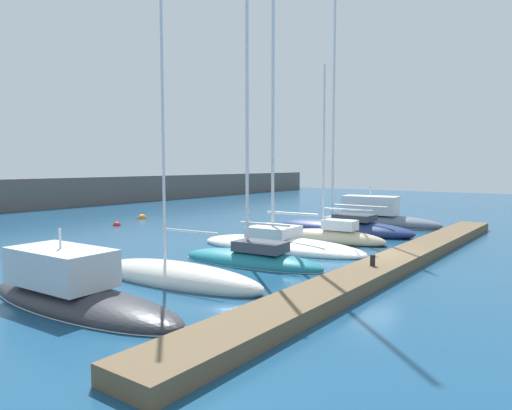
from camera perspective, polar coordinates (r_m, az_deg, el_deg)
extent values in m
plane|color=navy|center=(22.35, 13.46, -6.69)|extent=(120.00, 120.00, 0.00)
cube|color=brown|center=(21.83, 16.70, -6.39)|extent=(29.63, 1.77, 0.49)
ellipsoid|color=#2D2D33|center=(16.08, -20.41, -11.00)|extent=(2.79, 8.67, 0.93)
ellipsoid|color=silver|center=(16.10, -20.40, -11.32)|extent=(2.82, 8.75, 0.12)
cube|color=silver|center=(16.58, -22.38, -6.85)|extent=(2.04, 3.64, 1.18)
cube|color=black|center=(16.85, -23.10, -6.07)|extent=(1.75, 0.96, 0.66)
cylinder|color=silver|center=(16.42, -22.48, -3.74)|extent=(0.08, 0.08, 0.64)
ellipsoid|color=silver|center=(18.24, -9.56, -8.62)|extent=(2.66, 7.77, 1.22)
cylinder|color=silver|center=(18.20, -11.15, 10.51)|extent=(0.11, 0.11, 10.88)
cylinder|color=silver|center=(17.49, -7.97, -3.12)|extent=(0.32, 2.55, 0.08)
ellipsoid|color=#19707F|center=(21.39, -0.59, -6.79)|extent=(2.83, 7.18, 0.99)
ellipsoid|color=silver|center=(21.41, -0.59, -7.02)|extent=(2.85, 7.25, 0.12)
cylinder|color=silver|center=(21.14, -1.08, 10.06)|extent=(0.15, 0.15, 11.48)
cylinder|color=silver|center=(20.76, 1.02, -2.29)|extent=(0.33, 2.50, 0.10)
cube|color=#333842|center=(21.01, 0.53, -5.00)|extent=(1.50, 2.41, 0.45)
ellipsoid|color=white|center=(25.07, 2.92, -5.08)|extent=(3.84, 9.69, 1.08)
cylinder|color=silver|center=(25.68, 2.07, 18.72)|extent=(0.17, 0.17, 19.87)
cylinder|color=silver|center=(24.48, 4.37, -1.02)|extent=(0.32, 2.93, 0.12)
cube|color=silver|center=(25.13, 2.17, -3.18)|extent=(2.46, 2.42, 0.55)
ellipsoid|color=beige|center=(27.61, 9.18, -3.97)|extent=(2.06, 6.37, 1.05)
ellipsoid|color=black|center=(27.65, 9.17, -4.37)|extent=(2.08, 6.44, 0.12)
cylinder|color=silver|center=(27.56, 8.14, 6.85)|extent=(0.12, 0.12, 9.32)
cylinder|color=silver|center=(27.07, 10.98, -0.53)|extent=(0.28, 2.80, 0.08)
cube|color=silver|center=(27.33, 10.06, -2.36)|extent=(1.23, 1.94, 0.56)
ellipsoid|color=navy|center=(31.42, 10.47, -2.84)|extent=(3.11, 9.38, 1.19)
cylinder|color=silver|center=(31.77, 9.33, 12.23)|extent=(0.15, 0.15, 15.36)
cylinder|color=silver|center=(30.81, 12.32, -0.13)|extent=(0.16, 3.64, 0.11)
cube|color=#333842|center=(31.01, 11.77, -1.47)|extent=(1.75, 2.43, 0.41)
ellipsoid|color=slate|center=(35.43, 14.51, -2.03)|extent=(3.34, 9.04, 1.16)
ellipsoid|color=silver|center=(35.46, 14.50, -2.44)|extent=(3.37, 9.13, 0.12)
cube|color=silver|center=(35.49, 13.57, 0.00)|extent=(2.12, 4.04, 1.31)
cube|color=black|center=(35.69, 12.47, 0.37)|extent=(1.64, 1.13, 0.74)
cylinder|color=silver|center=(35.42, 13.60, 1.66)|extent=(0.08, 0.08, 0.74)
sphere|color=red|center=(36.03, -16.37, -2.40)|extent=(0.58, 0.58, 0.58)
sphere|color=orange|center=(40.24, -13.55, -1.59)|extent=(0.71, 0.71, 0.71)
cylinder|color=black|center=(19.15, 13.84, -6.47)|extent=(0.20, 0.20, 0.44)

